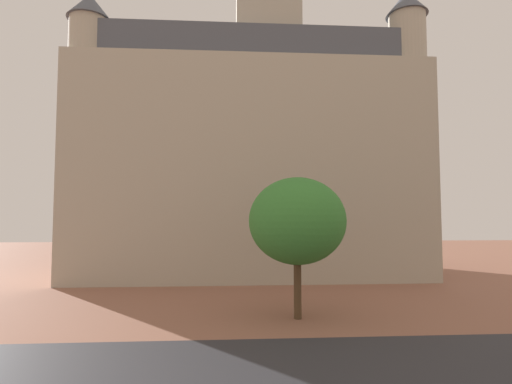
{
  "coord_description": "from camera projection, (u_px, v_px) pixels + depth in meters",
  "views": [
    {
      "loc": [
        -0.91,
        -2.52,
        4.89
      ],
      "look_at": [
        -0.06,
        10.64,
        5.7
      ],
      "focal_mm": 26.86,
      "sensor_mm": 36.0,
      "label": 1
    }
  ],
  "objects": [
    {
      "name": "landmark_building",
      "position": [
        252.0,
        149.0,
        33.04
      ],
      "size": [
        27.61,
        12.01,
        35.94
      ],
      "color": "#B2A893",
      "rests_on": "ground_plane"
    },
    {
      "name": "ground_plane",
      "position": [
        259.0,
        368.0,
        12.23
      ],
      "size": [
        120.0,
        120.0,
        0.0
      ],
      "primitive_type": "plane",
      "color": "#93604C"
    },
    {
      "name": "street_asphalt_strip",
      "position": [
        262.0,
        384.0,
        11.09
      ],
      "size": [
        120.0,
        8.12,
        0.0
      ],
      "primitive_type": "cube",
      "color": "#2D2D33",
      "rests_on": "ground_plane"
    },
    {
      "name": "tree_curb_far",
      "position": [
        297.0,
        221.0,
        18.39
      ],
      "size": [
        4.66,
        4.66,
        6.73
      ],
      "color": "#4C3823",
      "rests_on": "ground_plane"
    }
  ]
}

